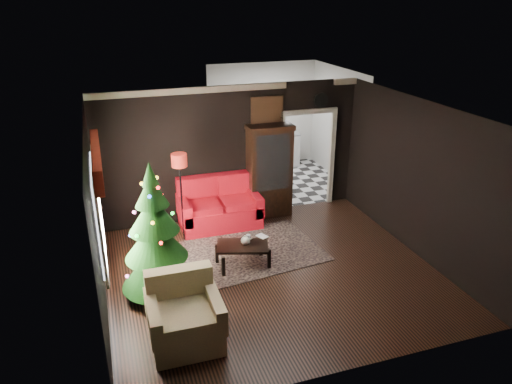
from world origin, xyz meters
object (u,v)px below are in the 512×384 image
object	(u,v)px
christmas_tree	(155,235)
coffee_table	(243,255)
curio_cabinet	(269,173)
armchair	(185,314)
wall_clock	(321,100)
kitchen_table	(274,173)
teapot	(245,240)
loveseat	(220,204)
floor_lamp	(182,200)

from	to	relation	value
christmas_tree	coffee_table	distance (m)	1.78
curio_cabinet	armchair	size ratio (longest dim) A/B	1.89
curio_cabinet	wall_clock	distance (m)	1.88
kitchen_table	teapot	bearing A→B (deg)	-118.10
christmas_tree	teapot	bearing A→B (deg)	15.10
coffee_table	armchair	bearing A→B (deg)	-128.19
loveseat	curio_cabinet	distance (m)	1.25
teapot	kitchen_table	size ratio (longest dim) A/B	0.23
christmas_tree	wall_clock	distance (m)	4.80
loveseat	teapot	size ratio (longest dim) A/B	9.87
christmas_tree	wall_clock	size ratio (longest dim) A/B	6.89
teapot	wall_clock	distance (m)	3.64
floor_lamp	wall_clock	world-z (taller)	wall_clock
teapot	kitchen_table	bearing A→B (deg)	61.90
wall_clock	kitchen_table	bearing A→B (deg)	113.75
floor_lamp	wall_clock	bearing A→B (deg)	13.54
coffee_table	wall_clock	bearing A→B (deg)	41.13
armchair	wall_clock	bearing A→B (deg)	46.05
loveseat	teapot	bearing A→B (deg)	-89.02
loveseat	christmas_tree	size ratio (longest dim) A/B	0.77
coffee_table	teapot	distance (m)	0.29
loveseat	kitchen_table	bearing A→B (deg)	42.51
kitchen_table	loveseat	bearing A→B (deg)	-137.49
kitchen_table	coffee_table	bearing A→B (deg)	-118.73
christmas_tree	armchair	xyz separation A→B (m)	(0.18, -1.27, -0.59)
curio_cabinet	teapot	world-z (taller)	curio_cabinet
coffee_table	kitchen_table	size ratio (longest dim) A/B	1.19
curio_cabinet	christmas_tree	size ratio (longest dim) A/B	0.86
curio_cabinet	armchair	xyz separation A→B (m)	(-2.50, -3.58, -0.49)
floor_lamp	teapot	world-z (taller)	floor_lamp
armchair	floor_lamp	bearing A→B (deg)	80.65
curio_cabinet	wall_clock	size ratio (longest dim) A/B	5.94
christmas_tree	kitchen_table	size ratio (longest dim) A/B	2.94
loveseat	christmas_tree	distance (m)	2.64
armchair	coffee_table	bearing A→B (deg)	52.40
christmas_tree	teapot	distance (m)	1.71
armchair	curio_cabinet	bearing A→B (deg)	55.67
floor_lamp	armchair	world-z (taller)	floor_lamp
coffee_table	kitchen_table	distance (m)	3.79
floor_lamp	wall_clock	xyz separation A→B (m)	(3.17, 0.76, 1.55)
coffee_table	teapot	bearing A→B (deg)	1.33
teapot	wall_clock	world-z (taller)	wall_clock
armchair	coffee_table	xyz separation A→B (m)	(1.33, 1.69, -0.25)
teapot	wall_clock	size ratio (longest dim) A/B	0.54
armchair	kitchen_table	world-z (taller)	armchair
curio_cabinet	teapot	size ratio (longest dim) A/B	11.03
armchair	teapot	xyz separation A→B (m)	(1.38, 1.69, 0.03)
kitchen_table	wall_clock	bearing A→B (deg)	-66.25
wall_clock	coffee_table	bearing A→B (deg)	-138.87
loveseat	armchair	bearing A→B (deg)	-111.87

